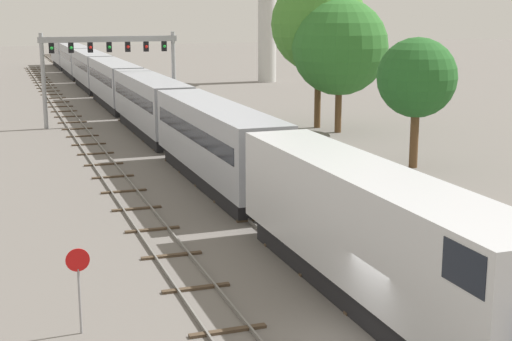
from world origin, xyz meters
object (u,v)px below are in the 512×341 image
(trackside_tree_left, at_px, (340,47))
(trackside_tree_mid, at_px, (319,24))
(trackside_tree_right, at_px, (417,78))
(signal_gantry, at_px, (110,57))
(passenger_train, at_px, (114,82))
(stop_sign, at_px, (79,279))

(trackside_tree_left, xyz_separation_m, trackside_tree_mid, (-0.59, 2.97, 1.83))
(trackside_tree_right, bearing_deg, signal_gantry, 122.67)
(signal_gantry, distance_m, trackside_tree_left, 20.29)
(passenger_train, height_order, trackside_tree_right, trackside_tree_right)
(trackside_tree_left, xyz_separation_m, trackside_tree_right, (-1.51, -14.60, -1.26))
(signal_gantry, xyz_separation_m, trackside_tree_left, (17.46, -10.28, 1.04))
(signal_gantry, height_order, trackside_tree_left, trackside_tree_left)
(trackside_tree_left, bearing_deg, trackside_tree_mid, 101.20)
(signal_gantry, bearing_deg, trackside_tree_mid, -23.41)
(passenger_train, xyz_separation_m, signal_gantry, (-2.25, -13.10, 3.50))
(signal_gantry, xyz_separation_m, stop_sign, (-7.75, -43.81, -4.24))
(stop_sign, xyz_separation_m, trackside_tree_right, (23.71, 18.93, 4.02))
(trackside_tree_left, bearing_deg, stop_sign, -126.94)
(trackside_tree_mid, bearing_deg, stop_sign, -124.00)
(trackside_tree_mid, xyz_separation_m, trackside_tree_right, (-0.92, -17.57, -3.10))
(stop_sign, xyz_separation_m, trackside_tree_mid, (24.62, 36.50, 7.12))
(stop_sign, distance_m, trackside_tree_right, 30.60)
(stop_sign, height_order, trackside_tree_mid, trackside_tree_mid)
(stop_sign, relative_size, trackside_tree_mid, 0.22)
(passenger_train, distance_m, trackside_tree_right, 40.51)
(stop_sign, bearing_deg, signal_gantry, 79.97)
(signal_gantry, relative_size, stop_sign, 4.20)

